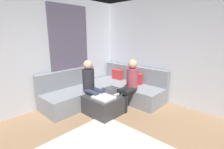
{
  "coord_description": "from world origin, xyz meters",
  "views": [
    {
      "loc": [
        0.95,
        -1.16,
        1.8
      ],
      "look_at": [
        -1.63,
        1.63,
        0.85
      ],
      "focal_mm": 26.5,
      "sensor_mm": 36.0,
      "label": 1
    }
  ],
  "objects_px": {
    "ottoman": "(104,104)",
    "game_remote": "(117,94)",
    "person_on_couch_back": "(130,82)",
    "sectional_couch": "(106,90)",
    "person_on_couch_side": "(91,83)",
    "coffee_mug": "(103,90)"
  },
  "relations": [
    {
      "from": "coffee_mug",
      "to": "person_on_couch_side",
      "type": "height_order",
      "value": "person_on_couch_side"
    },
    {
      "from": "ottoman",
      "to": "person_on_couch_back",
      "type": "bearing_deg",
      "value": 67.88
    },
    {
      "from": "person_on_couch_side",
      "to": "ottoman",
      "type": "bearing_deg",
      "value": 102.58
    },
    {
      "from": "coffee_mug",
      "to": "person_on_couch_back",
      "type": "relative_size",
      "value": 0.08
    },
    {
      "from": "game_remote",
      "to": "person_on_couch_back",
      "type": "height_order",
      "value": "person_on_couch_back"
    },
    {
      "from": "game_remote",
      "to": "ottoman",
      "type": "bearing_deg",
      "value": -129.29
    },
    {
      "from": "person_on_couch_side",
      "to": "person_on_couch_back",
      "type": "bearing_deg",
      "value": 139.0
    },
    {
      "from": "sectional_couch",
      "to": "ottoman",
      "type": "xyz_separation_m",
      "value": [
        0.5,
        -0.56,
        -0.07
      ]
    },
    {
      "from": "ottoman",
      "to": "coffee_mug",
      "type": "distance_m",
      "value": 0.38
    },
    {
      "from": "coffee_mug",
      "to": "game_remote",
      "type": "height_order",
      "value": "coffee_mug"
    },
    {
      "from": "ottoman",
      "to": "game_remote",
      "type": "relative_size",
      "value": 5.07
    },
    {
      "from": "game_remote",
      "to": "person_on_couch_side",
      "type": "relative_size",
      "value": 0.12
    },
    {
      "from": "game_remote",
      "to": "person_on_couch_back",
      "type": "relative_size",
      "value": 0.12
    },
    {
      "from": "sectional_couch",
      "to": "ottoman",
      "type": "height_order",
      "value": "sectional_couch"
    },
    {
      "from": "game_remote",
      "to": "person_on_couch_back",
      "type": "distance_m",
      "value": 0.46
    },
    {
      "from": "sectional_couch",
      "to": "game_remote",
      "type": "distance_m",
      "value": 0.78
    },
    {
      "from": "person_on_couch_back",
      "to": "person_on_couch_side",
      "type": "relative_size",
      "value": 1.0
    },
    {
      "from": "coffee_mug",
      "to": "person_on_couch_back",
      "type": "height_order",
      "value": "person_on_couch_back"
    },
    {
      "from": "ottoman",
      "to": "person_on_couch_back",
      "type": "height_order",
      "value": "person_on_couch_back"
    },
    {
      "from": "sectional_couch",
      "to": "person_on_couch_side",
      "type": "xyz_separation_m",
      "value": [
        0.15,
        -0.64,
        0.38
      ]
    },
    {
      "from": "ottoman",
      "to": "person_on_couch_side",
      "type": "relative_size",
      "value": 0.63
    },
    {
      "from": "ottoman",
      "to": "coffee_mug",
      "type": "bearing_deg",
      "value": 140.71
    }
  ]
}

